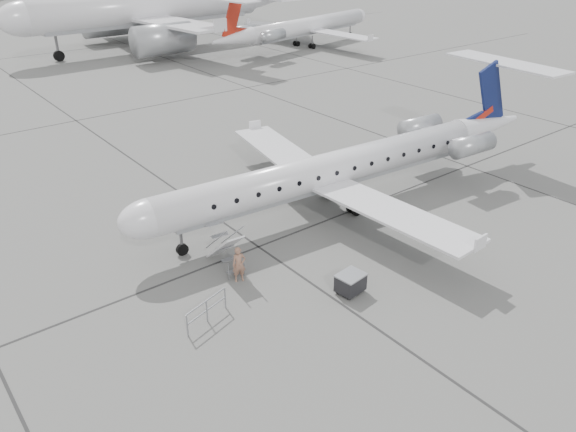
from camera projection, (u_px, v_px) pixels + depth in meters
ground at (432, 253)px, 27.16m from camera, size 320.00×320.00×0.00m
main_regional_jet at (329, 154)px, 29.72m from camera, size 27.24×20.62×6.62m
airstair at (225, 248)px, 25.53m from camera, size 1.03×2.38×2.08m
passenger at (239, 265)px, 24.66m from camera, size 0.71×0.58×1.67m
safety_railing at (207, 311)px, 22.22m from camera, size 2.13×0.70×1.00m
baggage_cart at (350, 283)px, 23.99m from camera, size 1.23×1.04×0.98m
bg_regional_right at (310, 17)px, 71.53m from camera, size 30.75×24.70×7.20m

